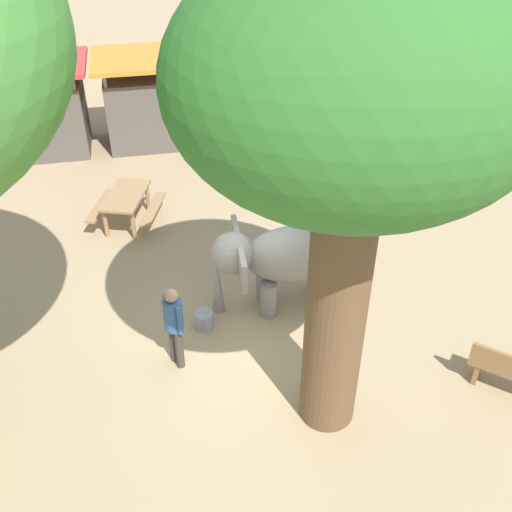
{
  "coord_description": "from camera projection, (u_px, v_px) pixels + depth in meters",
  "views": [
    {
      "loc": [
        -1.25,
        -7.72,
        7.53
      ],
      "look_at": [
        0.59,
        1.41,
        0.8
      ],
      "focal_mm": 41.55,
      "sensor_mm": 36.0,
      "label": 1
    }
  ],
  "objects": [
    {
      "name": "market_stall_red",
      "position": [
        48.0,
        112.0,
        16.46
      ],
      "size": [
        2.5,
        2.5,
        2.52
      ],
      "color": "#59514C",
      "rests_on": "ground_plane"
    },
    {
      "name": "market_stall_green",
      "position": [
        318.0,
        92.0,
        17.71
      ],
      "size": [
        2.5,
        2.5,
        2.52
      ],
      "color": "#59514C",
      "rests_on": "ground_plane"
    },
    {
      "name": "person_handler",
      "position": [
        174.0,
        322.0,
        9.74
      ],
      "size": [
        0.32,
        0.47,
        1.62
      ],
      "rotation": [
        0.0,
        0.0,
        0.46
      ],
      "color": "#3F3833",
      "rests_on": "ground_plane"
    },
    {
      "name": "picnic_table_near",
      "position": [
        126.0,
        202.0,
        13.58
      ],
      "size": [
        1.88,
        1.9,
        0.78
      ],
      "rotation": [
        0.0,
        0.0,
        4.39
      ],
      "color": "#9E7A51",
      "rests_on": "ground_plane"
    },
    {
      "name": "market_stall_teal",
      "position": [
        232.0,
        98.0,
        17.29
      ],
      "size": [
        2.5,
        2.5,
        2.52
      ],
      "color": "#59514C",
      "rests_on": "ground_plane"
    },
    {
      "name": "ground_plane",
      "position": [
        239.0,
        340.0,
        10.75
      ],
      "size": [
        60.0,
        60.0,
        0.0
      ],
      "primitive_type": "plane",
      "color": "tan"
    },
    {
      "name": "market_stall_orange",
      "position": [
        142.0,
        105.0,
        16.88
      ],
      "size": [
        2.5,
        2.5,
        2.52
      ],
      "color": "#59514C",
      "rests_on": "ground_plane"
    },
    {
      "name": "feed_bucket",
      "position": [
        204.0,
        319.0,
        10.96
      ],
      "size": [
        0.36,
        0.36,
        0.32
      ],
      "primitive_type": "cylinder",
      "color": "gray",
      "rests_on": "ground_plane"
    },
    {
      "name": "elephant",
      "position": [
        280.0,
        258.0,
        10.91
      ],
      "size": [
        2.5,
        1.68,
        1.73
      ],
      "rotation": [
        0.0,
        0.0,
        3.09
      ],
      "color": "gray",
      "rests_on": "ground_plane"
    },
    {
      "name": "shade_tree_secondary",
      "position": [
        359.0,
        95.0,
        6.4
      ],
      "size": [
        4.32,
        3.96,
        6.91
      ],
      "color": "brown",
      "rests_on": "ground_plane"
    }
  ]
}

